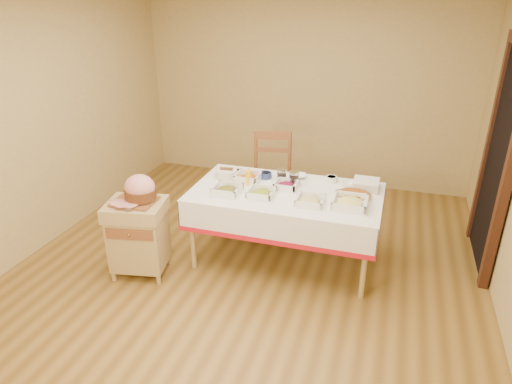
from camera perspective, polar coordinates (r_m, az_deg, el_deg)
room_shell at (r=4.03m, az=-1.22°, el=5.99°), size 5.00×5.00×5.00m
doorway at (r=4.85m, az=28.23°, el=3.89°), size 0.09×1.10×2.20m
dining_table at (r=4.48m, az=3.73°, el=-1.80°), size 1.82×1.02×0.76m
butcher_cart at (r=4.49m, az=-14.50°, el=-5.05°), size 0.60×0.53×0.75m
dining_chair at (r=5.35m, az=1.94°, el=1.93°), size 0.55×0.53×1.04m
ham_on_board at (r=4.30m, az=-14.40°, el=0.16°), size 0.40×0.39×0.27m
serving_dish_a at (r=4.36m, az=-3.65°, el=0.27°), size 0.26×0.25×0.11m
serving_dish_b at (r=4.29m, az=0.66°, el=-0.11°), size 0.24×0.24×0.10m
serving_dish_c at (r=4.16m, az=6.78°, el=-1.10°), size 0.25×0.25×0.10m
serving_dish_d at (r=4.17m, az=11.67°, el=-1.30°), size 0.31×0.31×0.12m
serving_dish_e at (r=4.64m, az=-1.00°, el=1.84°), size 0.25×0.24×0.12m
serving_dish_f at (r=4.47m, az=3.79°, el=0.87°), size 0.23×0.22×0.10m
small_bowl_left at (r=4.80m, az=-2.60°, el=2.52°), size 0.12×0.12×0.05m
small_bowl_mid at (r=4.71m, az=1.16°, el=2.16°), size 0.14×0.14×0.06m
small_bowl_right at (r=4.68m, az=9.41°, el=1.64°), size 0.11×0.11×0.06m
bowl_white_imported at (r=4.74m, az=5.41°, el=2.00°), size 0.18×0.18×0.04m
bowl_small_imported at (r=4.60m, az=11.69°, el=0.98°), size 0.15×0.15×0.05m
preserve_jar_left at (r=4.63m, az=3.23°, el=2.04°), size 0.10×0.10×0.13m
preserve_jar_right at (r=4.57m, az=4.77°, el=1.70°), size 0.10×0.10×0.13m
mustard_bottle at (r=4.52m, az=-0.94°, el=1.87°), size 0.06×0.06×0.18m
bread_basket at (r=4.73m, az=-3.71°, el=2.33°), size 0.22×0.22×0.10m
plate_stack at (r=4.57m, az=13.59°, el=0.92°), size 0.24×0.24×0.09m
brass_platter at (r=4.38m, az=12.05°, el=-0.32°), size 0.34×0.25×0.04m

